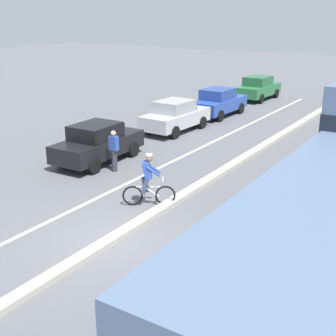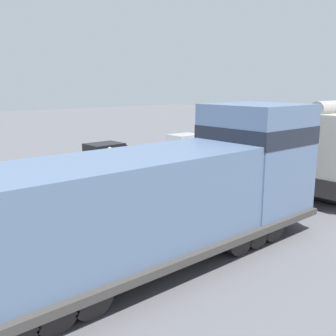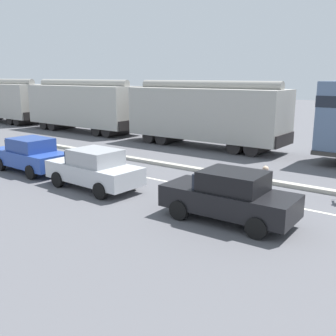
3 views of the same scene
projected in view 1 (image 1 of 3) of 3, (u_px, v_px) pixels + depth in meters
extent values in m
plane|color=#56565B|center=(115.00, 240.00, 12.76)|extent=(120.00, 120.00, 0.00)
cube|color=#B2AD9E|center=(215.00, 175.00, 17.52)|extent=(0.36, 36.00, 0.16)
cube|color=silver|center=(162.00, 166.00, 18.77)|extent=(0.14, 36.00, 0.01)
cube|color=slate|center=(335.00, 245.00, 8.49)|extent=(2.70, 9.86, 2.40)
cube|color=#383533|center=(335.00, 287.00, 9.36)|extent=(3.10, 11.60, 0.20)
cylinder|color=#4C4947|center=(335.00, 293.00, 9.40)|extent=(1.10, 3.00, 1.10)
cube|color=black|center=(98.00, 146.00, 19.20)|extent=(1.83, 4.25, 0.70)
cube|color=black|center=(95.00, 131.00, 18.87)|extent=(1.56, 1.95, 0.60)
cube|color=#1E232D|center=(111.00, 127.00, 19.70)|extent=(1.43, 0.16, 0.51)
cylinder|color=black|center=(103.00, 144.00, 20.76)|extent=(0.24, 0.65, 0.64)
cylinder|color=black|center=(133.00, 149.00, 19.98)|extent=(0.24, 0.65, 0.64)
cylinder|color=black|center=(62.00, 159.00, 18.64)|extent=(0.24, 0.65, 0.64)
cylinder|color=black|center=(94.00, 166.00, 17.86)|extent=(0.24, 0.65, 0.64)
cube|color=#B7BABF|center=(176.00, 118.00, 24.08)|extent=(1.85, 4.26, 0.70)
cube|color=#9C9EA2|center=(174.00, 106.00, 23.75)|extent=(1.57, 1.95, 0.60)
cube|color=#1E232D|center=(185.00, 104.00, 24.55)|extent=(1.43, 0.17, 0.51)
cylinder|color=black|center=(177.00, 119.00, 25.64)|extent=(0.24, 0.65, 0.64)
cylinder|color=black|center=(202.00, 122.00, 24.77)|extent=(0.24, 0.65, 0.64)
cylinder|color=black|center=(148.00, 128.00, 23.61)|extent=(0.24, 0.65, 0.64)
cylinder|color=black|center=(175.00, 132.00, 22.74)|extent=(0.24, 0.65, 0.64)
cube|color=#28479E|center=(219.00, 105.00, 27.65)|extent=(1.82, 4.25, 0.70)
cube|color=navy|center=(218.00, 94.00, 27.32)|extent=(1.56, 1.94, 0.60)
cube|color=#1E232D|center=(226.00, 92.00, 28.12)|extent=(1.43, 0.16, 0.51)
cylinder|color=black|center=(217.00, 105.00, 29.21)|extent=(0.24, 0.65, 0.64)
cylinder|color=black|center=(240.00, 108.00, 28.34)|extent=(0.24, 0.65, 0.64)
cylinder|color=black|center=(195.00, 112.00, 27.17)|extent=(0.24, 0.65, 0.64)
cylinder|color=black|center=(220.00, 116.00, 26.31)|extent=(0.24, 0.65, 0.64)
cube|color=#286B3D|center=(258.00, 90.00, 32.72)|extent=(1.83, 4.25, 0.70)
cube|color=#225B34|center=(258.00, 81.00, 32.40)|extent=(1.56, 1.95, 0.60)
cube|color=#1E232D|center=(264.00, 80.00, 33.20)|extent=(1.43, 0.16, 0.51)
cylinder|color=black|center=(255.00, 91.00, 34.29)|extent=(0.24, 0.65, 0.64)
cylinder|color=black|center=(276.00, 93.00, 33.42)|extent=(0.24, 0.65, 0.64)
cylinder|color=black|center=(239.00, 96.00, 32.25)|extent=(0.24, 0.65, 0.64)
cylinder|color=black|center=(261.00, 99.00, 31.39)|extent=(0.24, 0.65, 0.64)
torus|color=black|center=(165.00, 195.00, 14.96)|extent=(0.58, 0.41, 0.66)
torus|color=black|center=(133.00, 196.00, 14.95)|extent=(0.58, 0.41, 0.66)
cylinder|color=silver|center=(149.00, 187.00, 14.86)|extent=(0.68, 0.48, 0.05)
cylinder|color=silver|center=(152.00, 192.00, 14.92)|extent=(0.43, 0.31, 0.36)
cylinder|color=silver|center=(142.00, 182.00, 14.81)|extent=(0.04, 0.04, 0.30)
cylinder|color=silver|center=(163.00, 179.00, 14.78)|extent=(0.29, 0.42, 0.04)
cylinder|color=#38476B|center=(145.00, 184.00, 14.93)|extent=(0.33, 0.28, 0.52)
cylinder|color=#38476B|center=(145.00, 186.00, 14.75)|extent=(0.30, 0.26, 0.52)
cube|color=#2D4CA5|center=(147.00, 170.00, 14.67)|extent=(0.46, 0.46, 0.57)
sphere|color=#9E7051|center=(149.00, 158.00, 14.55)|extent=(0.22, 0.22, 0.22)
cylinder|color=white|center=(149.00, 155.00, 14.52)|extent=(0.22, 0.22, 0.05)
cylinder|color=#2D4CA5|center=(153.00, 168.00, 14.83)|extent=(0.43, 0.33, 0.36)
cylinder|color=#2D4CA5|center=(153.00, 171.00, 14.53)|extent=(0.43, 0.33, 0.36)
cylinder|color=#33333D|center=(114.00, 161.00, 18.12)|extent=(0.22, 0.22, 0.85)
cube|color=#2D4CA5|center=(114.00, 143.00, 17.89)|extent=(0.34, 0.22, 0.56)
sphere|color=beige|center=(113.00, 133.00, 17.77)|extent=(0.20, 0.20, 0.20)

